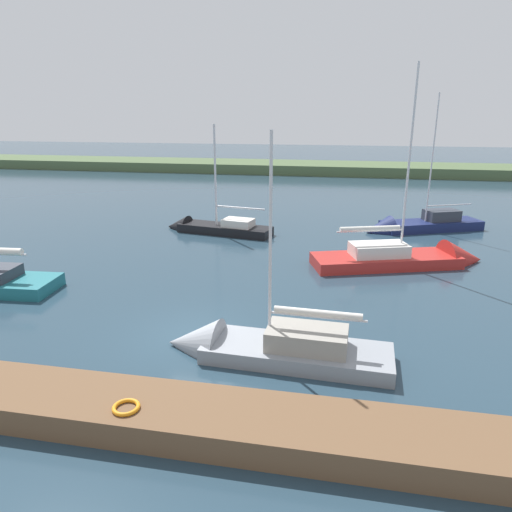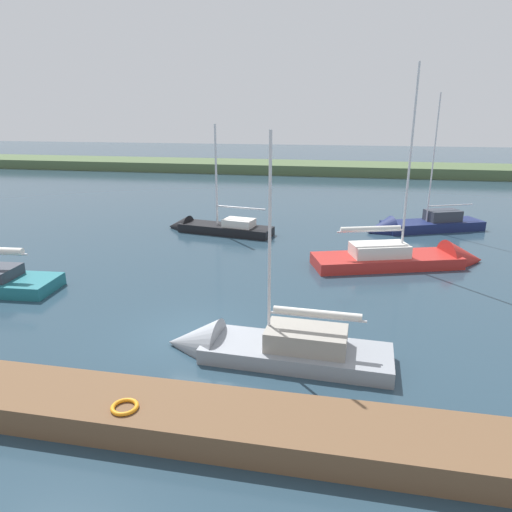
% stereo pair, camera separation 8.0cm
% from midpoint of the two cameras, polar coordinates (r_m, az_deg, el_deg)
% --- Properties ---
extents(ground_plane, '(200.00, 200.00, 0.00)m').
position_cam_midpoint_polar(ground_plane, '(16.49, -7.82, -9.56)').
color(ground_plane, '#263D4C').
extents(far_shoreline, '(180.00, 8.00, 2.40)m').
position_cam_midpoint_polar(far_shoreline, '(61.16, 6.44, 10.21)').
color(far_shoreline, '#4C603D').
rests_on(far_shoreline, ground_plane).
extents(dock_pier, '(25.33, 2.03, 0.70)m').
position_cam_midpoint_polar(dock_pier, '(12.47, -15.39, -17.85)').
color(dock_pier, brown).
rests_on(dock_pier, ground_plane).
extents(life_ring_buoy, '(0.66, 0.66, 0.10)m').
position_cam_midpoint_polar(life_ring_buoy, '(11.88, -15.68, -17.47)').
color(life_ring_buoy, orange).
rests_on(life_ring_buoy, dock_pier).
extents(sailboat_mid_channel, '(7.39, 2.95, 7.47)m').
position_cam_midpoint_polar(sailboat_mid_channel, '(30.02, -5.29, 3.30)').
color(sailboat_mid_channel, black).
rests_on(sailboat_mid_channel, ground_plane).
extents(sailboat_behind_pier, '(9.08, 4.90, 10.58)m').
position_cam_midpoint_polar(sailboat_behind_pier, '(24.76, 18.94, -0.56)').
color(sailboat_behind_pier, '#B22823').
rests_on(sailboat_behind_pier, ground_plane).
extents(sailboat_far_left, '(7.27, 2.25, 7.81)m').
position_cam_midpoint_polar(sailboat_far_left, '(14.94, 0.38, -11.48)').
color(sailboat_far_left, gray).
rests_on(sailboat_far_left, ground_plane).
extents(sailboat_inner_slip, '(8.05, 4.85, 9.40)m').
position_cam_midpoint_polar(sailboat_inner_slip, '(32.03, 19.29, 3.32)').
color(sailboat_inner_slip, navy).
rests_on(sailboat_inner_slip, ground_plane).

